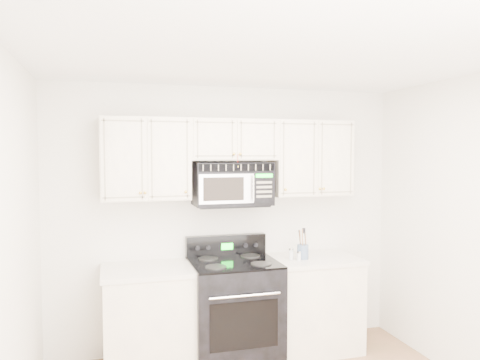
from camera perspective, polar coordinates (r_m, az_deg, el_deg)
name	(u,v)px	position (r m, az deg, el deg)	size (l,w,h in m)	color
room	(295,254)	(3.06, 6.69, -8.98)	(3.51, 3.51, 2.61)	#966249
base_cabinet_left	(151,322)	(4.49, -10.82, -16.59)	(0.86, 0.65, 0.92)	white
base_cabinet_right	(313,306)	(4.88, 8.94, -14.91)	(0.86, 0.65, 0.92)	white
range	(234,309)	(4.57, -0.75, -15.39)	(0.81, 0.73, 1.13)	black
upper_cabinets	(232,155)	(4.50, -0.99, 3.12)	(2.44, 0.37, 0.75)	white
microwave	(232,184)	(4.48, -0.95, -0.45)	(0.74, 0.42, 0.41)	black
utensil_crock	(303,251)	(4.63, 7.66, -8.58)	(0.11, 0.11, 0.30)	slate
shaker_salt	(299,256)	(4.55, 7.20, -9.18)	(0.04, 0.04, 0.09)	silver
shaker_pepper	(291,254)	(4.61, 6.25, -8.91)	(0.05, 0.05, 0.11)	silver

